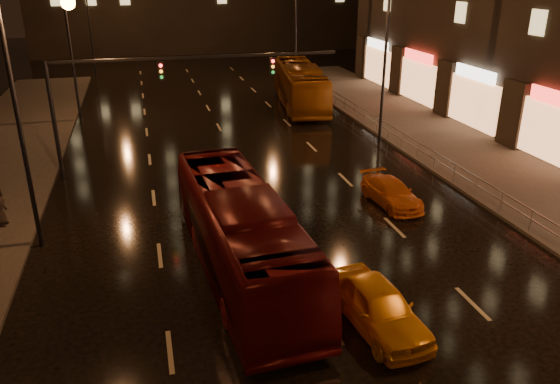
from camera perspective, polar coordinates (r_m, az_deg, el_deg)
name	(u,v)px	position (r m, az deg, el deg)	size (l,w,h in m)	color
ground	(239,163)	(31.60, -4.27, 3.01)	(140.00, 140.00, 0.00)	black
sidewalk_right	(497,171)	(32.37, 21.71, 2.06)	(7.00, 70.00, 0.15)	#38332D
traffic_signal	(141,86)	(29.94, -14.27, 10.71)	(15.31, 0.32, 6.20)	black
railing_right	(418,145)	(32.79, 14.22, 4.75)	(0.05, 56.00, 1.00)	#99999E
bus_red	(240,232)	(19.66, -4.15, -4.20)	(2.76, 11.80, 3.29)	#560C0D
bus_curb	(300,85)	(44.75, 2.12, 11.07)	(2.87, 12.28, 3.42)	#85440D
taxi_near	(378,306)	(17.45, 10.25, -11.68)	(1.76, 4.38, 1.49)	#F7A017
taxi_far	(391,193)	(26.35, 11.55, -0.06)	(1.62, 3.99, 1.16)	orange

